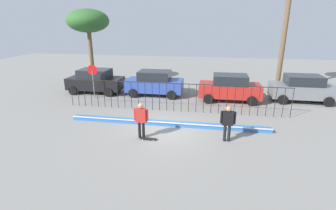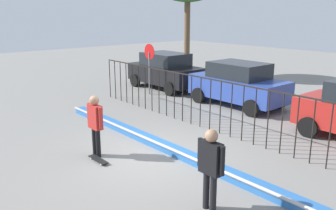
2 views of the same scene
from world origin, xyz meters
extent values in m
plane|color=gray|center=(0.00, 0.00, 0.00)|extent=(60.00, 60.00, 0.00)
cube|color=#2D6BB7|center=(0.00, 0.67, 0.11)|extent=(11.00, 0.36, 0.22)
cylinder|color=#B2B2B7|center=(0.00, 0.49, 0.22)|extent=(11.00, 0.09, 0.09)
cylinder|color=black|center=(-7.00, 3.06, 0.91)|extent=(0.04, 0.04, 1.83)
cylinder|color=black|center=(-6.53, 3.06, 0.91)|extent=(0.04, 0.04, 1.83)
cylinder|color=black|center=(-6.07, 3.06, 0.91)|extent=(0.04, 0.04, 1.83)
cylinder|color=black|center=(-5.60, 3.06, 0.91)|extent=(0.04, 0.04, 1.83)
cylinder|color=black|center=(-5.13, 3.06, 0.91)|extent=(0.04, 0.04, 1.83)
cylinder|color=black|center=(-4.67, 3.06, 0.91)|extent=(0.04, 0.04, 1.83)
cylinder|color=black|center=(-4.20, 3.06, 0.91)|extent=(0.04, 0.04, 1.83)
cylinder|color=black|center=(-3.73, 3.06, 0.91)|extent=(0.04, 0.04, 1.83)
cylinder|color=black|center=(-3.27, 3.06, 0.91)|extent=(0.04, 0.04, 1.83)
cylinder|color=black|center=(-2.80, 3.06, 0.91)|extent=(0.04, 0.04, 1.83)
cylinder|color=black|center=(-2.33, 3.06, 0.91)|extent=(0.04, 0.04, 1.83)
cylinder|color=black|center=(-1.87, 3.06, 0.91)|extent=(0.04, 0.04, 1.83)
cylinder|color=black|center=(-1.40, 3.06, 0.91)|extent=(0.04, 0.04, 1.83)
cylinder|color=black|center=(-0.93, 3.06, 0.91)|extent=(0.04, 0.04, 1.83)
cylinder|color=black|center=(-0.47, 3.06, 0.91)|extent=(0.04, 0.04, 1.83)
cylinder|color=black|center=(0.00, 3.06, 0.91)|extent=(0.04, 0.04, 1.83)
cylinder|color=black|center=(0.47, 3.06, 0.91)|extent=(0.04, 0.04, 1.83)
cylinder|color=black|center=(0.93, 3.06, 0.91)|extent=(0.04, 0.04, 1.83)
cylinder|color=black|center=(1.40, 3.06, 0.91)|extent=(0.04, 0.04, 1.83)
cylinder|color=black|center=(1.87, 3.06, 0.91)|extent=(0.04, 0.04, 1.83)
cylinder|color=black|center=(2.33, 3.06, 0.91)|extent=(0.04, 0.04, 1.83)
cylinder|color=black|center=(2.80, 3.06, 0.91)|extent=(0.04, 0.04, 1.83)
cylinder|color=black|center=(3.27, 3.06, 0.91)|extent=(0.04, 0.04, 1.83)
cylinder|color=black|center=(3.73, 3.06, 0.91)|extent=(0.04, 0.04, 1.83)
cube|color=black|center=(0.00, 3.06, 1.81)|extent=(14.00, 0.04, 0.04)
cylinder|color=black|center=(-1.07, -1.11, 0.41)|extent=(0.14, 0.14, 0.83)
cylinder|color=black|center=(-0.87, -1.11, 0.41)|extent=(0.14, 0.14, 0.83)
cube|color=#B22823|center=(-0.97, -1.11, 1.17)|extent=(0.50, 0.22, 0.68)
sphere|color=#A87A5B|center=(-0.97, -1.11, 1.64)|extent=(0.27, 0.27, 0.27)
cylinder|color=#B22823|center=(-1.27, -1.11, 1.20)|extent=(0.11, 0.11, 0.61)
cylinder|color=#B22823|center=(-0.66, -1.11, 1.20)|extent=(0.11, 0.11, 0.61)
cube|color=black|center=(-0.59, -1.28, 0.06)|extent=(0.80, 0.20, 0.02)
cylinder|color=silver|center=(-0.32, -1.21, 0.03)|extent=(0.05, 0.03, 0.05)
cylinder|color=silver|center=(-0.32, -1.36, 0.03)|extent=(0.05, 0.03, 0.05)
cylinder|color=silver|center=(-0.86, -1.21, 0.03)|extent=(0.05, 0.03, 0.05)
cylinder|color=silver|center=(-0.86, -1.36, 0.03)|extent=(0.05, 0.03, 0.05)
cylinder|color=black|center=(3.03, -0.77, 0.41)|extent=(0.14, 0.14, 0.82)
cylinder|color=black|center=(3.22, -0.77, 0.41)|extent=(0.14, 0.14, 0.82)
cube|color=black|center=(3.13, -0.77, 1.16)|extent=(0.50, 0.21, 0.68)
sphere|color=#A87A5B|center=(3.13, -0.77, 1.64)|extent=(0.27, 0.27, 0.27)
cylinder|color=black|center=(2.82, -0.77, 1.20)|extent=(0.11, 0.11, 0.61)
cylinder|color=black|center=(3.43, -0.77, 1.20)|extent=(0.11, 0.11, 0.61)
cube|color=black|center=(-6.84, 6.39, 0.79)|extent=(4.30, 1.90, 0.90)
cube|color=#1E2328|center=(-6.84, 6.39, 1.57)|extent=(2.37, 1.71, 0.66)
cylinder|color=black|center=(-5.38, 7.34, 0.34)|extent=(0.68, 0.22, 0.68)
cylinder|color=black|center=(-5.38, 5.44, 0.34)|extent=(0.68, 0.22, 0.68)
cylinder|color=black|center=(-8.31, 7.34, 0.34)|extent=(0.68, 0.22, 0.68)
cylinder|color=black|center=(-8.31, 5.44, 0.34)|extent=(0.68, 0.22, 0.68)
cube|color=#2D479E|center=(-2.02, 6.48, 0.79)|extent=(4.30, 1.90, 0.90)
cube|color=#1E2328|center=(-2.02, 6.48, 1.57)|extent=(2.37, 1.71, 0.66)
cylinder|color=black|center=(-0.56, 7.43, 0.34)|extent=(0.68, 0.22, 0.68)
cylinder|color=black|center=(-0.56, 5.53, 0.34)|extent=(0.68, 0.22, 0.68)
cylinder|color=black|center=(-3.48, 7.43, 0.34)|extent=(0.68, 0.22, 0.68)
cylinder|color=black|center=(-3.48, 5.53, 0.34)|extent=(0.68, 0.22, 0.68)
cylinder|color=black|center=(2.12, 6.92, 0.34)|extent=(0.68, 0.22, 0.68)
cylinder|color=black|center=(2.12, 5.02, 0.34)|extent=(0.68, 0.22, 0.68)
cylinder|color=slate|center=(-6.27, 4.88, 1.05)|extent=(0.07, 0.07, 2.10)
cylinder|color=red|center=(-6.27, 4.90, 2.12)|extent=(0.76, 0.02, 0.76)
cylinder|color=brown|center=(-8.61, 9.61, 2.27)|extent=(0.36, 0.36, 4.54)
camera|label=1|loc=(2.25, -12.03, 5.41)|focal=26.98mm
camera|label=2|loc=(7.72, -5.81, 4.04)|focal=38.54mm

